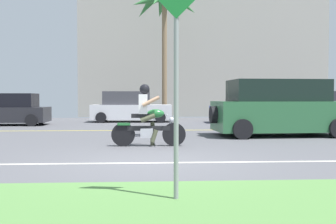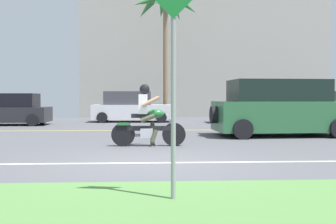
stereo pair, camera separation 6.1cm
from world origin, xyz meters
name	(u,v)px [view 1 (the left image)]	position (x,y,z in m)	size (l,w,h in m)	color
ground	(149,145)	(0.00, 3.00, -0.02)	(56.00, 30.00, 0.04)	#545459
grass_median	(156,224)	(0.00, -4.10, 0.03)	(56.00, 3.80, 0.06)	#548442
lane_line_near	(150,163)	(0.00, -0.17, 0.00)	(50.40, 0.12, 0.01)	silver
lane_line_far	(147,130)	(0.00, 7.78, 0.00)	(50.40, 0.12, 0.01)	yellow
motorcyclist	(148,120)	(-0.02, 2.60, 0.71)	(2.00, 0.65, 1.67)	black
suv_nearby	(278,109)	(4.47, 5.24, 0.93)	(4.65, 2.33, 1.92)	#2D663D
parked_car_0	(9,110)	(-6.57, 11.20, 0.71)	(3.75, 1.92, 1.51)	#232328
parked_car_1	(130,108)	(-0.89, 13.44, 0.77)	(4.32, 1.95, 1.65)	silver
parked_car_2	(247,109)	(5.27, 12.37, 0.72)	(3.69, 1.99, 1.55)	navy
parked_car_3	(328,107)	(10.29, 13.79, 0.78)	(4.29, 2.10, 1.68)	#8C939E
palm_tree_0	(164,5)	(1.05, 15.71, 6.83)	(4.19, 4.21, 8.11)	#846B4C
street_sign	(176,62)	(0.28, -3.22, 1.74)	(0.62, 0.06, 2.88)	gray
building_far	(201,58)	(4.07, 21.00, 4.26)	(17.38, 4.00, 8.52)	#A8A399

